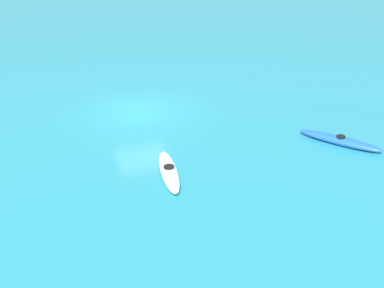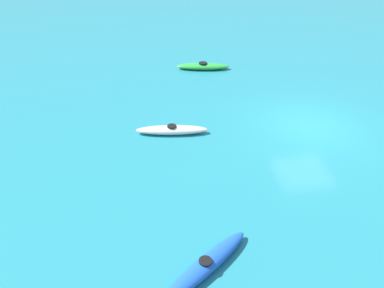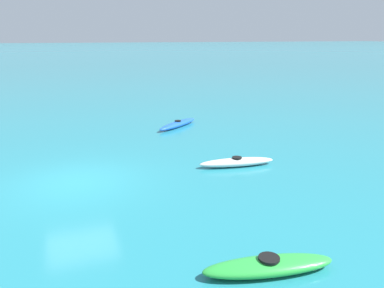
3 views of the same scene
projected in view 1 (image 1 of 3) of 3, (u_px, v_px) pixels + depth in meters
ground_plane at (140, 111)px, 21.94m from camera, size 600.00×600.00×0.00m
kayak_white at (169, 171)px, 16.74m from camera, size 1.00×3.02×0.37m
kayak_blue at (340, 141)px, 18.88m from camera, size 2.48×2.99×0.37m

